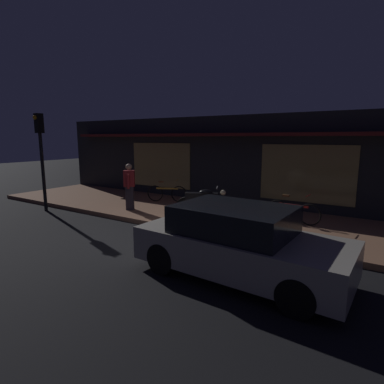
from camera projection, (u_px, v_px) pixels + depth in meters
ground_plane at (141, 238)px, 8.56m from camera, size 60.00×60.00×0.00m
sidewalk_slab at (197, 213)px, 11.03m from camera, size 18.00×4.00×0.15m
storefront_building at (238, 159)px, 13.55m from camera, size 18.00×3.30×3.60m
motorcycle at (202, 200)px, 10.43m from camera, size 1.58×0.90×0.97m
bicycle_parked at (167, 193)px, 12.62m from camera, size 1.55×0.69×0.91m
bicycle_extra at (293, 211)px, 9.47m from camera, size 1.66×0.42×0.91m
person_photographer at (129, 186)px, 11.15m from camera, size 0.44×0.55×1.67m
traffic_light_pole at (41, 145)px, 11.34m from camera, size 0.24×0.33×3.60m
parked_car_near at (238, 242)px, 6.09m from camera, size 4.17×1.94×1.42m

